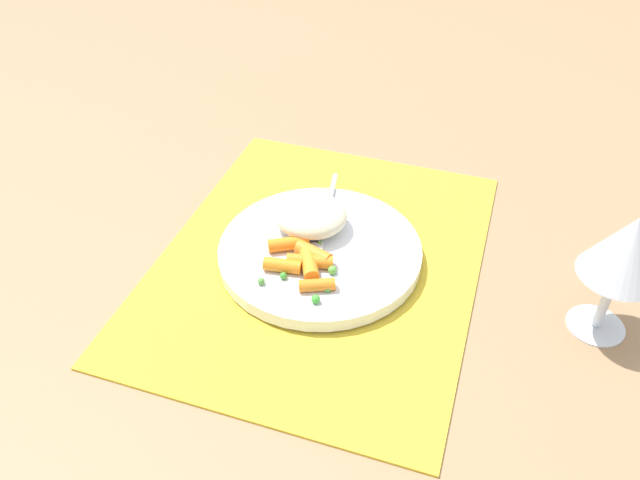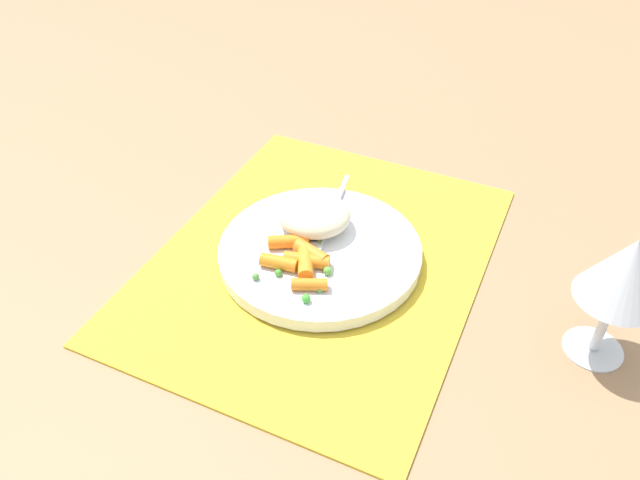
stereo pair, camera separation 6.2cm
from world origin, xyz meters
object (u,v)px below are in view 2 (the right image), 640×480
(rice_mound, at_px, (314,215))
(carrot_portion, at_px, (300,258))
(fork, at_px, (326,229))
(wine_glass, at_px, (625,273))
(plate, at_px, (320,252))

(rice_mound, xyz_separation_m, carrot_portion, (0.07, 0.01, -0.01))
(rice_mound, xyz_separation_m, fork, (0.00, 0.02, -0.02))
(rice_mound, bearing_deg, wine_glass, 83.48)
(carrot_portion, distance_m, fork, 0.07)
(plate, bearing_deg, fork, -169.93)
(plate, distance_m, fork, 0.03)
(rice_mound, height_order, carrot_portion, rice_mound)
(wine_glass, bearing_deg, carrot_portion, -84.78)
(carrot_portion, distance_m, wine_glass, 0.33)
(fork, bearing_deg, carrot_portion, -2.92)
(rice_mound, height_order, wine_glass, wine_glass)
(rice_mound, relative_size, wine_glass, 0.61)
(carrot_portion, bearing_deg, plate, 167.08)
(carrot_portion, relative_size, wine_glass, 0.67)
(plate, height_order, rice_mound, rice_mound)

